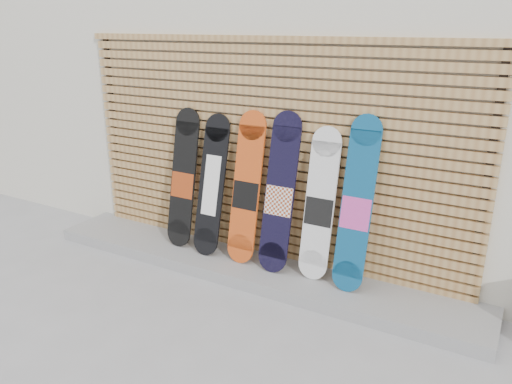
{
  "coord_description": "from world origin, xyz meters",
  "views": [
    {
      "loc": [
        2.12,
        -3.23,
        2.4
      ],
      "look_at": [
        -0.12,
        0.75,
        0.85
      ],
      "focal_mm": 35.0,
      "sensor_mm": 36.0,
      "label": 1
    }
  ],
  "objects_px": {
    "snowboard_1": "(212,185)",
    "snowboard_5": "(357,206)",
    "snowboard_2": "(246,189)",
    "snowboard_0": "(183,179)",
    "snowboard_4": "(320,205)",
    "snowboard_3": "(280,194)"
  },
  "relations": [
    {
      "from": "snowboard_3",
      "to": "snowboard_4",
      "type": "distance_m",
      "value": 0.4
    },
    {
      "from": "snowboard_5",
      "to": "snowboard_2",
      "type": "bearing_deg",
      "value": 179.64
    },
    {
      "from": "snowboard_3",
      "to": "snowboard_5",
      "type": "xyz_separation_m",
      "value": [
        0.75,
        0.0,
        0.02
      ]
    },
    {
      "from": "snowboard_1",
      "to": "snowboard_5",
      "type": "xyz_separation_m",
      "value": [
        1.53,
        0.01,
        0.05
      ]
    },
    {
      "from": "snowboard_4",
      "to": "snowboard_5",
      "type": "relative_size",
      "value": 0.91
    },
    {
      "from": "snowboard_1",
      "to": "snowboard_5",
      "type": "distance_m",
      "value": 1.53
    },
    {
      "from": "snowboard_1",
      "to": "snowboard_5",
      "type": "relative_size",
      "value": 0.92
    },
    {
      "from": "snowboard_1",
      "to": "snowboard_0",
      "type": "bearing_deg",
      "value": 177.35
    },
    {
      "from": "snowboard_1",
      "to": "snowboard_2",
      "type": "distance_m",
      "value": 0.4
    },
    {
      "from": "snowboard_1",
      "to": "snowboard_2",
      "type": "relative_size",
      "value": 0.96
    },
    {
      "from": "snowboard_0",
      "to": "snowboard_4",
      "type": "distance_m",
      "value": 1.55
    },
    {
      "from": "snowboard_2",
      "to": "snowboard_3",
      "type": "distance_m",
      "value": 0.37
    },
    {
      "from": "snowboard_2",
      "to": "snowboard_5",
      "type": "distance_m",
      "value": 1.12
    },
    {
      "from": "snowboard_1",
      "to": "snowboard_4",
      "type": "xyz_separation_m",
      "value": [
        1.17,
        0.03,
        -0.02
      ]
    },
    {
      "from": "snowboard_0",
      "to": "snowboard_5",
      "type": "relative_size",
      "value": 0.94
    },
    {
      "from": "snowboard_1",
      "to": "snowboard_3",
      "type": "height_order",
      "value": "snowboard_3"
    },
    {
      "from": "snowboard_2",
      "to": "snowboard_3",
      "type": "relative_size",
      "value": 0.98
    },
    {
      "from": "snowboard_0",
      "to": "snowboard_3",
      "type": "height_order",
      "value": "snowboard_3"
    },
    {
      "from": "snowboard_2",
      "to": "snowboard_3",
      "type": "xyz_separation_m",
      "value": [
        0.37,
        -0.01,
        0.01
      ]
    },
    {
      "from": "snowboard_4",
      "to": "snowboard_5",
      "type": "height_order",
      "value": "snowboard_5"
    },
    {
      "from": "snowboard_2",
      "to": "snowboard_0",
      "type": "bearing_deg",
      "value": 179.62
    },
    {
      "from": "snowboard_3",
      "to": "snowboard_4",
      "type": "bearing_deg",
      "value": 4.78
    }
  ]
}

